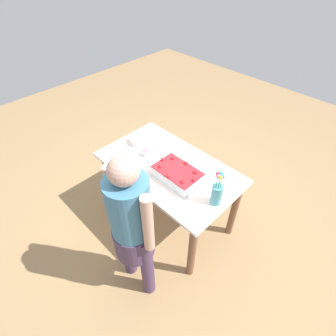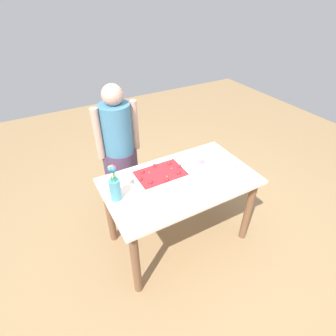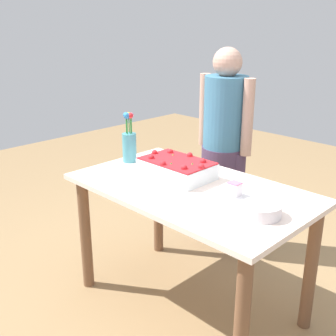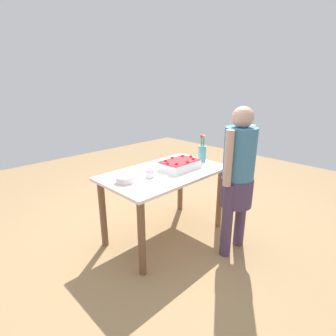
{
  "view_description": "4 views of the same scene",
  "coord_description": "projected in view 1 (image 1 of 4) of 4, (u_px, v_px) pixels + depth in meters",
  "views": [
    {
      "loc": [
        -1.28,
        1.3,
        2.44
      ],
      "look_at": [
        -0.07,
        0.08,
        0.86
      ],
      "focal_mm": 28.0,
      "sensor_mm": 36.0,
      "label": 1
    },
    {
      "loc": [
        -0.98,
        -1.54,
        2.24
      ],
      "look_at": [
        -0.09,
        0.07,
        0.89
      ],
      "focal_mm": 28.0,
      "sensor_mm": 36.0,
      "label": 2
    },
    {
      "loc": [
        1.45,
        -1.63,
        1.65
      ],
      "look_at": [
        -0.16,
        -0.02,
        0.85
      ],
      "focal_mm": 45.0,
      "sensor_mm": 36.0,
      "label": 3
    },
    {
      "loc": [
        1.85,
        1.91,
        1.69
      ],
      "look_at": [
        -0.03,
        0.01,
        0.81
      ],
      "focal_mm": 28.0,
      "sensor_mm": 36.0,
      "label": 4
    }
  ],
  "objects": [
    {
      "name": "flower_vase",
      "position": [
        217.0,
        192.0,
        2.06
      ],
      "size": [
        0.09,
        0.09,
        0.33
      ],
      "color": "teal",
      "rests_on": "dining_table"
    },
    {
      "name": "person_standing",
      "position": [
        132.0,
        225.0,
        1.9
      ],
      "size": [
        0.45,
        0.31,
        1.49
      ],
      "rotation": [
        0.0,
        0.0,
        -1.57
      ],
      "color": "#483551",
      "rests_on": "ground_plane"
    },
    {
      "name": "fruit_bowl",
      "position": [
        138.0,
        140.0,
        2.73
      ],
      "size": [
        0.19,
        0.19,
        0.06
      ],
      "primitive_type": "cylinder",
      "color": "silver",
      "rests_on": "dining_table"
    },
    {
      "name": "ground_plane",
      "position": [
        169.0,
        216.0,
        3.0
      ],
      "size": [
        8.0,
        8.0,
        0.0
      ],
      "primitive_type": "plane",
      "color": "#92734C"
    },
    {
      "name": "cake_knife",
      "position": [
        169.0,
        145.0,
        2.7
      ],
      "size": [
        0.23,
        0.02,
        0.0
      ],
      "primitive_type": "cube",
      "rotation": [
        0.0,
        0.0,
        6.28
      ],
      "color": "silver",
      "rests_on": "dining_table"
    },
    {
      "name": "serving_plate_with_slice",
      "position": [
        146.0,
        154.0,
        2.57
      ],
      "size": [
        0.21,
        0.21,
        0.08
      ],
      "color": "white",
      "rests_on": "dining_table"
    },
    {
      "name": "dining_table",
      "position": [
        169.0,
        177.0,
        2.56
      ],
      "size": [
        1.35,
        0.79,
        0.78
      ],
      "color": "#F5DDD0",
      "rests_on": "ground_plane"
    },
    {
      "name": "sheet_cake",
      "position": [
        177.0,
        174.0,
        2.32
      ],
      "size": [
        0.42,
        0.27,
        0.12
      ],
      "color": "white",
      "rests_on": "dining_table"
    }
  ]
}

